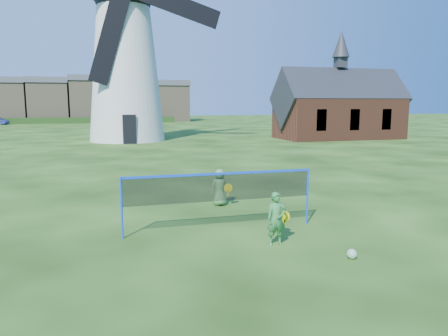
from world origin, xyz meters
TOP-DOWN VIEW (x-y plane):
  - ground at (0.00, 0.00)m, footprint 220.00×220.00m
  - windmill at (-1.10, 28.24)m, footprint 16.05×6.62m
  - chapel at (18.59, 25.48)m, footprint 11.94×5.79m
  - badminton_net at (-0.20, -0.55)m, footprint 5.05×0.05m
  - player_girl at (0.78, -2.00)m, footprint 0.66×0.36m
  - player_boy at (0.53, 2.17)m, footprint 0.66×0.43m
  - play_ball at (2.00, -3.29)m, footprint 0.22×0.22m
  - terraced_houses at (-19.83, 72.00)m, footprint 64.72×8.40m

SIDE VIEW (x-z plane):
  - ground at x=0.00m, z-range 0.00..0.00m
  - play_ball at x=2.00m, z-range 0.00..0.22m
  - player_boy at x=0.53m, z-range 0.00..1.21m
  - player_girl at x=0.78m, z-range 0.00..1.27m
  - badminton_net at x=-0.20m, z-range 0.36..1.91m
  - chapel at x=18.59m, z-range -2.21..7.89m
  - terraced_houses at x=-19.83m, z-range -0.17..8.19m
  - windmill at x=-1.10m, z-range -3.44..17.37m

